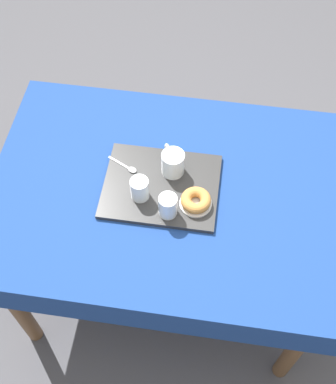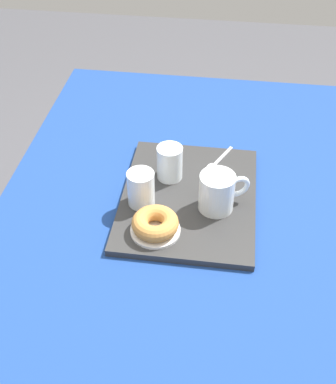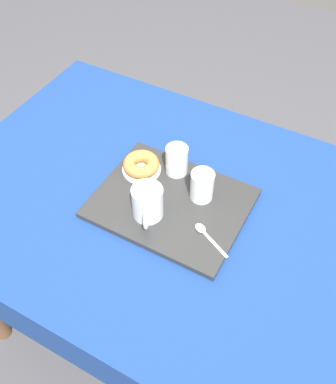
{
  "view_description": "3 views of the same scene",
  "coord_description": "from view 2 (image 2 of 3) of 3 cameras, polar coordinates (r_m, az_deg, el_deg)",
  "views": [
    {
      "loc": [
        -0.15,
        0.98,
        2.3
      ],
      "look_at": [
        -0.01,
        0.02,
        0.79
      ],
      "focal_mm": 47.46,
      "sensor_mm": 36.0,
      "label": 1
    },
    {
      "loc": [
        -0.9,
        -0.08,
        1.61
      ],
      "look_at": [
        0.01,
        0.04,
        0.81
      ],
      "focal_mm": 47.46,
      "sensor_mm": 36.0,
      "label": 2
    },
    {
      "loc": [
        0.38,
        -0.68,
        1.71
      ],
      "look_at": [
        0.02,
        -0.02,
        0.84
      ],
      "focal_mm": 40.64,
      "sensor_mm": 36.0,
      "label": 3
    }
  ],
  "objects": [
    {
      "name": "teaspoon_near",
      "position": [
        1.33,
        5.21,
        3.12
      ],
      "size": [
        0.12,
        0.07,
        0.01
      ],
      "rotation": [
        0.0,
        0.0,
        2.68
      ],
      "color": "silver",
      "rests_on": "serving_tray"
    },
    {
      "name": "serving_tray",
      "position": [
        1.24,
        2.34,
        -0.69
      ],
      "size": [
        0.41,
        0.32,
        0.02
      ],
      "primitive_type": "cube",
      "color": "#2D2D2D",
      "rests_on": "dining_table"
    },
    {
      "name": "donut_plate_left",
      "position": [
        1.14,
        -1.43,
        -4.31
      ],
      "size": [
        0.11,
        0.11,
        0.01
      ],
      "primitive_type": "cylinder",
      "color": "white",
      "rests_on": "serving_tray"
    },
    {
      "name": "tea_mug_left",
      "position": [
        1.18,
        5.57,
        -0.11
      ],
      "size": [
        0.08,
        0.12,
        0.09
      ],
      "color": "white",
      "rests_on": "serving_tray"
    },
    {
      "name": "ground_plane",
      "position": [
        1.85,
        1.32,
        -19.55
      ],
      "size": [
        6.0,
        6.0,
        0.0
      ],
      "primitive_type": "plane",
      "color": "#47474C"
    },
    {
      "name": "water_glass_near",
      "position": [
        1.19,
        -3.05,
        0.3
      ],
      "size": [
        0.06,
        0.06,
        0.09
      ],
      "color": "white",
      "rests_on": "serving_tray"
    },
    {
      "name": "water_glass_far",
      "position": [
        1.26,
        0.19,
        3.13
      ],
      "size": [
        0.06,
        0.06,
        0.09
      ],
      "color": "white",
      "rests_on": "serving_tray"
    },
    {
      "name": "sugar_donut_left",
      "position": [
        1.13,
        -1.45,
        -3.52
      ],
      "size": [
        0.11,
        0.11,
        0.04
      ],
      "primitive_type": "torus",
      "color": "#BC7F3D",
      "rests_on": "donut_plate_left"
    },
    {
      "name": "dining_table",
      "position": [
        1.31,
        1.76,
        -5.38
      ],
      "size": [
        1.29,
        0.91,
        0.78
      ],
      "color": "navy",
      "rests_on": "ground"
    }
  ]
}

